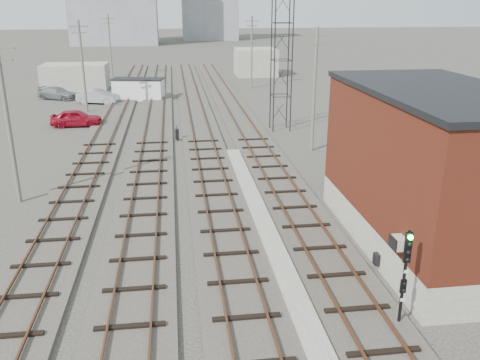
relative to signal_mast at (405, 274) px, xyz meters
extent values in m
plane|color=#282621|center=(-3.70, 53.87, -2.06)|extent=(320.00, 320.00, 0.00)
cube|color=#332D28|center=(-1.20, 32.87, -1.96)|extent=(3.20, 90.00, 0.20)
cube|color=#4C2816|center=(-1.92, 32.87, -1.73)|extent=(0.07, 90.00, 0.12)
cube|color=#4C2816|center=(-0.48, 32.87, -1.73)|extent=(0.07, 90.00, 0.12)
cube|color=#332D28|center=(-5.20, 32.87, -1.96)|extent=(3.20, 90.00, 0.20)
cube|color=#4C2816|center=(-5.92, 32.87, -1.73)|extent=(0.07, 90.00, 0.12)
cube|color=#4C2816|center=(-4.48, 32.87, -1.73)|extent=(0.07, 90.00, 0.12)
cube|color=#332D28|center=(-9.20, 32.87, -1.96)|extent=(3.20, 90.00, 0.20)
cube|color=#4C2816|center=(-9.92, 32.87, -1.73)|extent=(0.07, 90.00, 0.12)
cube|color=#4C2816|center=(-8.48, 32.87, -1.73)|extent=(0.07, 90.00, 0.12)
cube|color=#332D28|center=(-13.20, 32.87, -1.96)|extent=(3.20, 90.00, 0.20)
cube|color=#4C2816|center=(-13.92, 32.87, -1.73)|extent=(0.07, 90.00, 0.12)
cube|color=#4C2816|center=(-12.48, 32.87, -1.73)|extent=(0.07, 90.00, 0.12)
cube|color=gray|center=(-3.20, 7.87, -1.93)|extent=(0.90, 28.00, 0.26)
cube|color=gray|center=(3.80, 5.87, -1.31)|extent=(6.00, 12.00, 1.50)
cube|color=#521D13|center=(3.80, 5.87, 2.19)|extent=(6.00, 12.00, 5.50)
cube|color=black|center=(3.80, 5.87, 5.04)|extent=(6.20, 12.20, 0.25)
cube|color=beige|center=(0.58, 1.87, 0.19)|extent=(0.45, 0.62, 0.45)
cube|color=black|center=(0.70, 3.87, -1.56)|extent=(0.20, 0.35, 0.50)
cylinder|color=black|center=(1.05, 28.12, 5.44)|extent=(0.10, 0.10, 15.00)
cylinder|color=black|center=(2.55, 28.12, 5.44)|extent=(0.10, 0.10, 15.00)
cylinder|color=black|center=(1.05, 29.62, 5.44)|extent=(0.10, 0.10, 15.00)
cylinder|color=black|center=(2.55, 29.62, 5.44)|extent=(0.10, 0.10, 15.00)
cylinder|color=#595147|center=(-16.20, 13.87, 2.44)|extent=(0.24, 0.24, 9.00)
cylinder|color=#595147|center=(-16.20, 38.87, 2.44)|extent=(0.24, 0.24, 9.00)
cube|color=#595147|center=(-16.20, 38.87, 6.34)|extent=(1.80, 0.12, 0.12)
cube|color=#595147|center=(-16.20, 38.87, 5.74)|extent=(1.40, 0.12, 0.12)
cylinder|color=#595147|center=(-16.20, 63.87, 2.44)|extent=(0.24, 0.24, 9.00)
cube|color=#595147|center=(-16.20, 63.87, 6.34)|extent=(1.80, 0.12, 0.12)
cube|color=#595147|center=(-16.20, 63.87, 5.74)|extent=(1.40, 0.12, 0.12)
cylinder|color=#595147|center=(2.80, 21.87, 2.44)|extent=(0.24, 0.24, 9.00)
cube|color=#595147|center=(2.80, 21.87, 6.34)|extent=(1.80, 0.12, 0.12)
cube|color=#595147|center=(2.80, 21.87, 5.74)|extent=(1.40, 0.12, 0.12)
cylinder|color=#595147|center=(2.80, 51.87, 2.44)|extent=(0.24, 0.24, 9.00)
cube|color=#595147|center=(2.80, 51.87, 6.34)|extent=(1.80, 0.12, 0.12)
cube|color=#595147|center=(2.80, 51.87, 5.74)|extent=(1.40, 0.12, 0.12)
cube|color=gray|center=(-19.70, 53.87, -0.46)|extent=(8.00, 5.00, 3.20)
cube|color=gray|center=(5.30, 63.87, -0.06)|extent=(6.00, 6.00, 4.00)
cube|color=gray|center=(0.00, 0.03, -2.01)|extent=(0.40, 0.40, 0.10)
cylinder|color=black|center=(0.00, 0.03, -0.25)|extent=(0.11, 0.11, 3.61)
cube|color=black|center=(0.00, 0.01, 0.97)|extent=(0.23, 0.10, 1.08)
sphere|color=#0CE533|center=(0.00, -0.08, 1.37)|extent=(0.18, 0.18, 0.18)
sphere|color=black|center=(0.00, -0.08, 1.10)|extent=(0.18, 0.18, 0.18)
sphere|color=black|center=(0.00, -0.08, 0.83)|extent=(0.18, 0.18, 0.18)
sphere|color=black|center=(0.00, -0.08, 0.56)|extent=(0.18, 0.18, 0.18)
cube|color=black|center=(0.00, 0.01, -0.48)|extent=(0.20, 0.09, 0.50)
cube|color=white|center=(0.00, -0.05, 0.11)|extent=(0.14, 0.02, 0.11)
cube|color=white|center=(0.00, -0.05, -0.98)|extent=(0.14, 0.02, 0.11)
cube|color=black|center=(-7.23, 26.14, -1.53)|extent=(0.31, 0.31, 0.89)
cylinder|color=black|center=(-7.23, 26.14, -0.95)|extent=(0.07, 0.07, 0.27)
cube|color=white|center=(-11.30, 45.27, -0.90)|extent=(5.93, 3.34, 2.33)
cube|color=black|center=(-11.30, 45.27, 0.32)|extent=(6.14, 3.56, 0.11)
imported|color=maroon|center=(-16.15, 32.43, -1.30)|extent=(4.48, 1.80, 1.53)
imported|color=#98999F|center=(-15.61, 43.35, -1.29)|extent=(4.96, 3.09, 1.54)
imported|color=slate|center=(-20.63, 46.71, -1.37)|extent=(5.14, 3.81, 1.38)
camera|label=1|loc=(-7.40, -14.06, 8.54)|focal=38.00mm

